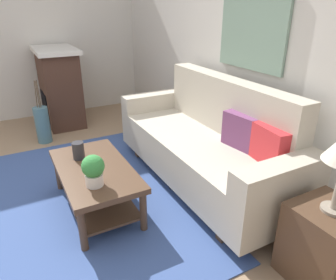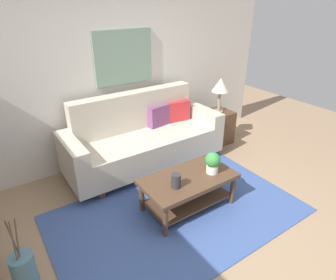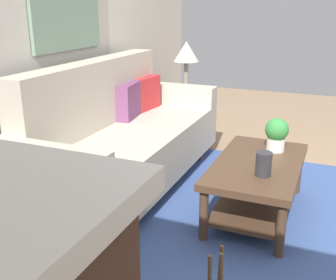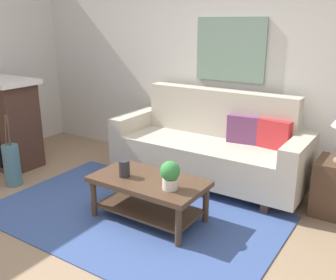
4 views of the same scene
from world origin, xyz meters
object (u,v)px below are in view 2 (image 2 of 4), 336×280
Objects in this scene: framed_painting at (124,57)px; tabletop_vase at (176,181)px; throw_pillow_crimson at (178,111)px; floor_vase at (27,278)px; couch at (143,139)px; side_table at (217,127)px; throw_pillow_plum at (159,116)px; table_lamp at (220,86)px; potted_plant_tabletop at (213,162)px; coffee_table at (188,185)px.

tabletop_vase is at bearing -99.64° from framed_painting.
throw_pillow_crimson is 3.03m from floor_vase.
couch reaches higher than side_table.
couch is 0.46m from throw_pillow_plum.
table_lamp is at bearing -11.76° from throw_pillow_crimson.
potted_plant_tabletop is at bearing -0.05° from tabletop_vase.
potted_plant_tabletop is 1.76m from table_lamp.
floor_vase is (-2.24, -1.49, -0.43)m from throw_pillow_plum.
potted_plant_tabletop is at bearing -135.31° from table_lamp.
couch reaches higher than throw_pillow_crimson.
couch is at bearing -170.16° from throw_pillow_crimson.
floor_vase is (-1.82, -0.21, -0.07)m from coffee_table.
table_lamp is at bearing -18.77° from framed_painting.
throw_pillow_crimson is at bearing 168.24° from table_lamp.
coffee_table is 1.93× the size of table_lamp.
table_lamp reaches higher than throw_pillow_plum.
throw_pillow_crimson is at bearing -25.29° from framed_painting.
coffee_table is 0.31m from tabletop_vase.
table_lamp is 1.15× the size of floor_vase.
couch is 4.03× the size of table_lamp.
coffee_table is at bearing -121.33° from throw_pillow_crimson.
throw_pillow_crimson is at bearing 53.24° from tabletop_vase.
potted_plant_tabletop is 1.73m from side_table.
couch is 0.77m from throw_pillow_crimson.
couch is at bearing 87.24° from coffee_table.
coffee_table is at bearing 6.54° from floor_vase.
coffee_table is 1.24× the size of framed_painting.
table_lamp reaches higher than potted_plant_tabletop.
potted_plant_tabletop reaches higher than side_table.
floor_vase reaches higher than coffee_table.
tabletop_vase is 0.33× the size of floor_vase.
throw_pillow_plum reaches higher than side_table.
throw_pillow_crimson is (0.72, 0.13, 0.25)m from couch.
couch is 2.33m from floor_vase.
throw_pillow_plum is 1.37× the size of potted_plant_tabletop.
couch is 14.14× the size of tabletop_vase.
coffee_table is at bearing 165.66° from potted_plant_tabletop.
floor_vase is (-3.33, -1.33, -0.75)m from table_lamp.
floor_vase is at bearing -158.17° from table_lamp.
tabletop_vase is (-1.01, -1.35, -0.17)m from throw_pillow_crimson.
table_lamp is (1.09, -0.15, 0.31)m from throw_pillow_plum.
tabletop_vase is at bearing -115.64° from throw_pillow_plum.
couch is 2.09× the size of coffee_table.
throw_pillow_plum is at bearing 180.00° from throw_pillow_crimson.
potted_plant_tabletop is (-0.12, -1.35, -0.11)m from throw_pillow_plum.
tabletop_vase is at bearing 179.95° from potted_plant_tabletop.
coffee_table is at bearing -143.22° from table_lamp.
framed_painting is (-0.36, 0.34, 0.85)m from throw_pillow_plum.
table_lamp reaches higher than tabletop_vase.
table_lamp is at bearing -1.04° from couch.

